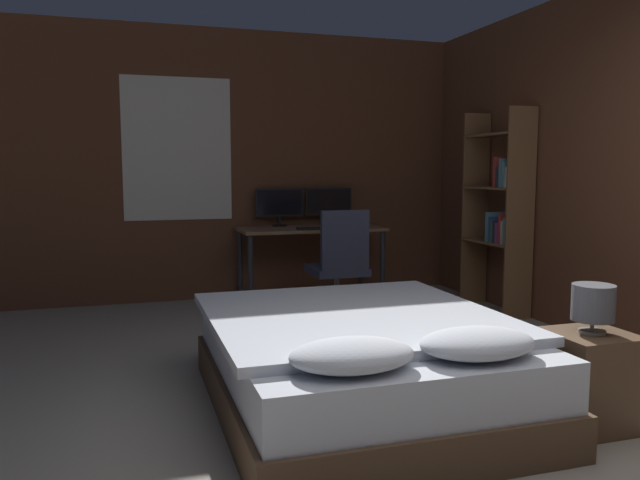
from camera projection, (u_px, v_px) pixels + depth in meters
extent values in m
cube|color=brown|center=(269.00, 166.00, 6.43)|extent=(12.00, 0.06, 2.70)
cube|color=silver|center=(177.00, 149.00, 6.10)|extent=(1.05, 0.01, 1.39)
cube|color=black|center=(177.00, 149.00, 6.10)|extent=(0.97, 0.01, 1.31)
cube|color=brown|center=(640.00, 164.00, 4.34)|extent=(0.06, 12.00, 2.70)
cube|color=brown|center=(359.00, 388.00, 3.44)|extent=(1.54, 1.90, 0.22)
cube|color=silver|center=(359.00, 347.00, 3.41)|extent=(1.48, 1.84, 0.24)
cube|color=silver|center=(352.00, 316.00, 3.51)|extent=(1.58, 1.60, 0.05)
ellipsoid|color=silver|center=(352.00, 355.00, 2.64)|extent=(0.55, 0.38, 0.13)
ellipsoid|color=silver|center=(477.00, 343.00, 2.82)|extent=(0.55, 0.38, 0.13)
cube|color=brown|center=(589.00, 380.00, 3.17)|extent=(0.40, 0.39, 0.49)
cylinder|color=gray|center=(592.00, 331.00, 3.14)|extent=(0.13, 0.13, 0.02)
cylinder|color=gray|center=(592.00, 325.00, 3.14)|extent=(0.02, 0.02, 0.05)
cylinder|color=#4C4C51|center=(593.00, 303.00, 3.12)|extent=(0.21, 0.21, 0.18)
cube|color=#846042|center=(311.00, 229.00, 6.22)|extent=(1.43, 0.65, 0.03)
cylinder|color=#2D2D33|center=(251.00, 273.00, 5.81)|extent=(0.05, 0.05, 0.71)
cylinder|color=#2D2D33|center=(382.00, 266.00, 6.20)|extent=(0.05, 0.05, 0.71)
cylinder|color=#2D2D33|center=(240.00, 264.00, 6.33)|extent=(0.05, 0.05, 0.71)
cylinder|color=#2D2D33|center=(362.00, 259.00, 6.72)|extent=(0.05, 0.05, 0.71)
cylinder|color=black|center=(280.00, 225.00, 6.36)|extent=(0.16, 0.16, 0.01)
cylinder|color=black|center=(280.00, 220.00, 6.35)|extent=(0.03, 0.03, 0.09)
cube|color=black|center=(279.00, 202.00, 6.33)|extent=(0.50, 0.03, 0.28)
cube|color=black|center=(280.00, 202.00, 6.32)|extent=(0.47, 0.00, 0.25)
cylinder|color=black|center=(329.00, 224.00, 6.51)|extent=(0.16, 0.16, 0.01)
cylinder|color=black|center=(329.00, 219.00, 6.51)|extent=(0.03, 0.03, 0.09)
cube|color=black|center=(329.00, 202.00, 6.49)|extent=(0.50, 0.03, 0.28)
cube|color=black|center=(329.00, 202.00, 6.47)|extent=(0.47, 0.00, 0.25)
cube|color=black|center=(317.00, 228.00, 6.01)|extent=(0.39, 0.13, 0.02)
ellipsoid|color=black|center=(345.00, 227.00, 6.10)|extent=(0.07, 0.05, 0.04)
cylinder|color=black|center=(337.00, 313.00, 5.65)|extent=(0.52, 0.52, 0.04)
cylinder|color=gray|center=(337.00, 292.00, 5.63)|extent=(0.05, 0.05, 0.34)
cube|color=#33384C|center=(337.00, 270.00, 5.61)|extent=(0.48, 0.48, 0.07)
cube|color=#33384C|center=(345.00, 240.00, 5.37)|extent=(0.43, 0.05, 0.52)
cube|color=brown|center=(520.00, 215.00, 5.37)|extent=(0.28, 0.02, 1.85)
cube|color=brown|center=(475.00, 210.00, 6.06)|extent=(0.28, 0.02, 1.85)
cube|color=brown|center=(495.00, 242.00, 5.74)|extent=(0.28, 0.70, 0.02)
cube|color=brown|center=(497.00, 188.00, 5.69)|extent=(0.28, 0.70, 0.02)
cube|color=brown|center=(499.00, 135.00, 5.63)|extent=(0.28, 0.70, 0.02)
cube|color=gold|center=(517.00, 230.00, 5.42)|extent=(0.23, 0.02, 0.26)
cube|color=teal|center=(515.00, 231.00, 5.45)|extent=(0.23, 0.02, 0.23)
cube|color=#BCB29E|center=(512.00, 232.00, 5.48)|extent=(0.23, 0.02, 0.21)
cube|color=#B2332D|center=(510.00, 229.00, 5.52)|extent=(0.23, 0.03, 0.27)
cube|color=#7A387F|center=(507.00, 233.00, 5.56)|extent=(0.23, 0.04, 0.18)
cube|color=#28282D|center=(504.00, 232.00, 5.60)|extent=(0.23, 0.03, 0.20)
cube|color=#337042|center=(502.00, 232.00, 5.63)|extent=(0.23, 0.03, 0.19)
cube|color=#2D4784|center=(500.00, 229.00, 5.67)|extent=(0.23, 0.03, 0.23)
cube|color=teal|center=(497.00, 227.00, 5.70)|extent=(0.23, 0.04, 0.27)
cube|color=#28282D|center=(519.00, 175.00, 5.36)|extent=(0.23, 0.02, 0.22)
cube|color=#BCB29E|center=(517.00, 177.00, 5.39)|extent=(0.23, 0.03, 0.18)
cube|color=teal|center=(514.00, 175.00, 5.43)|extent=(0.23, 0.04, 0.23)
cube|color=teal|center=(511.00, 173.00, 5.47)|extent=(0.23, 0.04, 0.25)
cube|color=#28282D|center=(508.00, 177.00, 5.52)|extent=(0.23, 0.04, 0.18)
cube|color=#B2332D|center=(505.00, 172.00, 5.56)|extent=(0.23, 0.03, 0.27)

